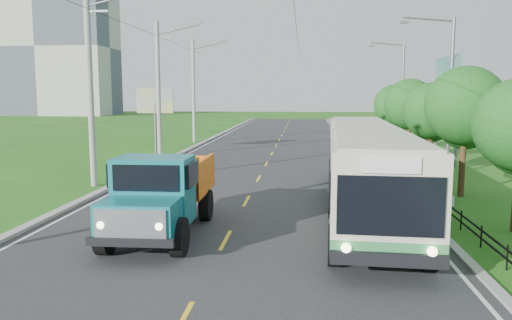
# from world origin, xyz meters

# --- Properties ---
(ground) EXTENTS (240.00, 240.00, 0.00)m
(ground) POSITION_xyz_m (0.00, 0.00, 0.00)
(ground) COLOR #1E5814
(ground) RESTS_ON ground
(road) EXTENTS (14.00, 120.00, 0.02)m
(road) POSITION_xyz_m (0.00, 20.00, 0.01)
(road) COLOR #28282B
(road) RESTS_ON ground
(curb_left) EXTENTS (0.40, 120.00, 0.15)m
(curb_left) POSITION_xyz_m (-7.20, 20.00, 0.07)
(curb_left) COLOR #9E9E99
(curb_left) RESTS_ON ground
(curb_right) EXTENTS (0.30, 120.00, 0.10)m
(curb_right) POSITION_xyz_m (7.15, 20.00, 0.05)
(curb_right) COLOR #9E9E99
(curb_right) RESTS_ON ground
(edge_line_left) EXTENTS (0.12, 120.00, 0.00)m
(edge_line_left) POSITION_xyz_m (-6.65, 20.00, 0.02)
(edge_line_left) COLOR silver
(edge_line_left) RESTS_ON road
(edge_line_right) EXTENTS (0.12, 120.00, 0.00)m
(edge_line_right) POSITION_xyz_m (6.65, 20.00, 0.02)
(edge_line_right) COLOR silver
(edge_line_right) RESTS_ON road
(centre_dash) EXTENTS (0.12, 2.20, 0.00)m
(centre_dash) POSITION_xyz_m (0.00, 0.00, 0.02)
(centre_dash) COLOR yellow
(centre_dash) RESTS_ON road
(railing_right) EXTENTS (0.04, 40.00, 0.60)m
(railing_right) POSITION_xyz_m (8.00, 14.00, 0.30)
(railing_right) COLOR black
(railing_right) RESTS_ON ground
(pole_near) EXTENTS (3.51, 0.32, 10.00)m
(pole_near) POSITION_xyz_m (-8.26, 9.00, 5.09)
(pole_near) COLOR gray
(pole_near) RESTS_ON ground
(pole_mid) EXTENTS (3.51, 0.32, 10.00)m
(pole_mid) POSITION_xyz_m (-8.26, 21.00, 5.09)
(pole_mid) COLOR gray
(pole_mid) RESTS_ON ground
(pole_far) EXTENTS (3.51, 0.32, 10.00)m
(pole_far) POSITION_xyz_m (-8.26, 33.00, 5.09)
(pole_far) COLOR gray
(pole_far) RESTS_ON ground
(tree_third) EXTENTS (3.60, 3.62, 6.00)m
(tree_third) POSITION_xyz_m (9.86, 8.14, 3.99)
(tree_third) COLOR #382314
(tree_third) RESTS_ON ground
(tree_fourth) EXTENTS (3.24, 3.31, 5.40)m
(tree_fourth) POSITION_xyz_m (9.86, 14.14, 3.59)
(tree_fourth) COLOR #382314
(tree_fourth) RESTS_ON ground
(tree_fifth) EXTENTS (3.48, 3.52, 5.80)m
(tree_fifth) POSITION_xyz_m (9.86, 20.14, 3.85)
(tree_fifth) COLOR #382314
(tree_fifth) RESTS_ON ground
(tree_back) EXTENTS (3.30, 3.36, 5.50)m
(tree_back) POSITION_xyz_m (9.86, 26.14, 3.65)
(tree_back) COLOR #382314
(tree_back) RESTS_ON ground
(streetlight_mid) EXTENTS (3.02, 0.20, 9.07)m
(streetlight_mid) POSITION_xyz_m (10.64, 14.00, 4.90)
(streetlight_mid) COLOR slate
(streetlight_mid) RESTS_ON ground
(streetlight_far) EXTENTS (3.02, 0.20, 9.07)m
(streetlight_far) POSITION_xyz_m (10.64, 28.00, 4.90)
(streetlight_far) COLOR slate
(streetlight_far) RESTS_ON ground
(planter_near) EXTENTS (0.64, 0.64, 0.67)m
(planter_near) POSITION_xyz_m (8.60, 6.00, 0.29)
(planter_near) COLOR silver
(planter_near) RESTS_ON ground
(planter_mid) EXTENTS (0.64, 0.64, 0.67)m
(planter_mid) POSITION_xyz_m (8.60, 14.00, 0.29)
(planter_mid) COLOR silver
(planter_mid) RESTS_ON ground
(planter_far) EXTENTS (0.64, 0.64, 0.67)m
(planter_far) POSITION_xyz_m (8.60, 22.00, 0.29)
(planter_far) COLOR silver
(planter_far) RESTS_ON ground
(billboard_left) EXTENTS (3.00, 0.20, 5.20)m
(billboard_left) POSITION_xyz_m (-9.50, 24.00, 3.87)
(billboard_left) COLOR slate
(billboard_left) RESTS_ON ground
(billboard_right) EXTENTS (0.24, 6.00, 7.30)m
(billboard_right) POSITION_xyz_m (12.30, 20.00, 5.34)
(billboard_right) COLOR slate
(billboard_right) RESTS_ON ground
(apartment_near) EXTENTS (28.00, 14.00, 30.00)m
(apartment_near) POSITION_xyz_m (-55.00, 95.00, 15.00)
(apartment_near) COLOR #B7B2A3
(apartment_near) RESTS_ON ground
(apartment_far) EXTENTS (24.00, 14.00, 26.00)m
(apartment_far) POSITION_xyz_m (-80.00, 120.00, 13.00)
(apartment_far) COLOR #B7B2A3
(apartment_far) RESTS_ON ground
(bus) EXTENTS (3.68, 17.46, 3.35)m
(bus) POSITION_xyz_m (4.99, 4.90, 2.01)
(bus) COLOR #338046
(bus) RESTS_ON ground
(dump_truck) EXTENTS (2.66, 6.61, 2.76)m
(dump_truck) POSITION_xyz_m (-2.23, 0.54, 1.56)
(dump_truck) COLOR #146D78
(dump_truck) RESTS_ON ground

